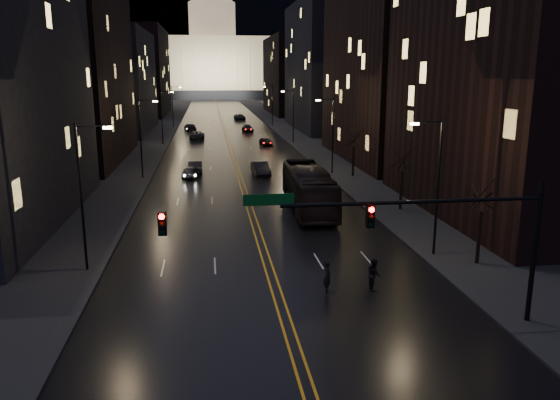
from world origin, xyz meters
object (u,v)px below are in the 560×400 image
object	(u,v)px
oncoming_car_a	(190,172)
bus	(308,189)
pedestrian_b	(374,274)
oncoming_car_b	(195,167)
traffic_signal	(422,225)
pedestrian_a	(328,276)
receding_car_a	(261,169)

from	to	relation	value
oncoming_car_a	bus	bearing A→B (deg)	129.90
bus	pedestrian_b	world-z (taller)	bus
oncoming_car_b	pedestrian_b	xyz separation A→B (m)	(10.50, -37.88, 0.15)
traffic_signal	pedestrian_b	xyz separation A→B (m)	(-0.51, 5.00, -4.20)
pedestrian_a	pedestrian_b	world-z (taller)	pedestrian_a
oncoming_car_a	pedestrian_b	distance (m)	36.50
receding_car_a	pedestrian_b	size ratio (longest dim) A/B	2.73
oncoming_car_a	oncoming_car_b	distance (m)	3.13
traffic_signal	oncoming_car_b	bearing A→B (deg)	104.40
receding_car_a	pedestrian_b	bearing A→B (deg)	-89.18
traffic_signal	receding_car_a	distance (m)	40.61
bus	pedestrian_b	distance (m)	18.47
receding_car_a	pedestrian_b	xyz separation A→B (m)	(2.89, -35.23, 0.09)
oncoming_car_b	receding_car_a	distance (m)	8.05
pedestrian_b	traffic_signal	bearing A→B (deg)	-174.25
oncoming_car_a	receding_car_a	size ratio (longest dim) A/B	0.83
traffic_signal	receding_car_a	xyz separation A→B (m)	(-3.41, 40.24, -4.29)
oncoming_car_b	pedestrian_a	xyz separation A→B (m)	(7.88, -37.88, 0.15)
oncoming_car_a	pedestrian_a	distance (m)	35.80
oncoming_car_b	pedestrian_b	size ratio (longest dim) A/B	2.53
traffic_signal	pedestrian_a	xyz separation A→B (m)	(-3.13, 5.00, -4.19)
traffic_signal	bus	xyz separation A→B (m)	(-0.81, 23.45, -3.23)
bus	pedestrian_b	xyz separation A→B (m)	(0.30, -18.44, -0.97)
bus	oncoming_car_a	xyz separation A→B (m)	(-10.73, 16.35, -1.18)
pedestrian_a	bus	bearing A→B (deg)	-0.82
oncoming_car_b	bus	bearing A→B (deg)	118.00
bus	oncoming_car_a	distance (m)	19.59
bus	receding_car_a	world-z (taller)	bus
oncoming_car_b	pedestrian_b	bearing A→B (deg)	105.80
oncoming_car_b	traffic_signal	bearing A→B (deg)	104.71
receding_car_a	pedestrian_a	bearing A→B (deg)	-93.43
bus	traffic_signal	bearing A→B (deg)	-86.28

